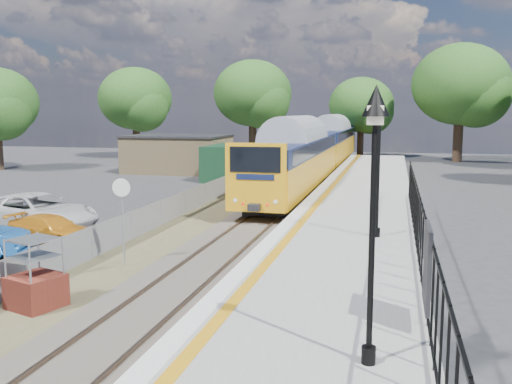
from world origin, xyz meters
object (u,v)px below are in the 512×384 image
(car_white, at_px, (37,212))
(brick_plinth, at_px, (35,275))
(victorian_lamp_north, at_px, (379,136))
(victorian_lamp_south, at_px, (374,161))
(car_yellow, at_px, (51,229))
(train, at_px, (318,147))
(speed_sign, at_px, (122,207))

(car_white, bearing_deg, brick_plinth, -133.19)
(victorian_lamp_north, relative_size, brick_plinth, 2.42)
(victorian_lamp_north, relative_size, car_white, 0.81)
(victorian_lamp_south, relative_size, victorian_lamp_north, 1.00)
(victorian_lamp_south, distance_m, car_yellow, 16.52)
(victorian_lamp_south, bearing_deg, victorian_lamp_north, 91.15)
(victorian_lamp_south, distance_m, brick_plinth, 9.76)
(brick_plinth, bearing_deg, train, 84.48)
(car_white, bearing_deg, car_yellow, -123.13)
(victorian_lamp_north, xyz_separation_m, car_white, (-14.43, 2.08, -3.51))
(brick_plinth, xyz_separation_m, speed_sign, (0.39, 4.13, 1.12))
(victorian_lamp_south, xyz_separation_m, victorian_lamp_north, (-0.20, 10.00, 0.00))
(victorian_lamp_north, bearing_deg, car_white, 171.80)
(victorian_lamp_south, height_order, car_yellow, victorian_lamp_south)
(car_white, bearing_deg, train, -9.35)
(car_yellow, bearing_deg, victorian_lamp_south, -116.92)
(speed_sign, distance_m, car_white, 8.10)
(victorian_lamp_south, bearing_deg, car_yellow, 141.53)
(train, relative_size, speed_sign, 13.78)
(train, xyz_separation_m, car_white, (-9.13, -22.87, -1.55))
(brick_plinth, xyz_separation_m, car_yellow, (-4.03, 6.78, -0.37))
(car_yellow, bearing_deg, victorian_lamp_north, -78.48)
(speed_sign, height_order, car_yellow, speed_sign)
(victorian_lamp_south, bearing_deg, train, 98.94)
(victorian_lamp_north, distance_m, brick_plinth, 11.29)
(train, xyz_separation_m, brick_plinth, (-3.07, -31.73, -1.43))
(victorian_lamp_north, xyz_separation_m, train, (-5.30, 24.95, -1.96))
(car_white, bearing_deg, victorian_lamp_south, -117.14)
(train, bearing_deg, victorian_lamp_north, -78.01)
(victorian_lamp_north, bearing_deg, train, 101.99)
(train, height_order, speed_sign, train)
(car_yellow, bearing_deg, speed_sign, -109.44)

